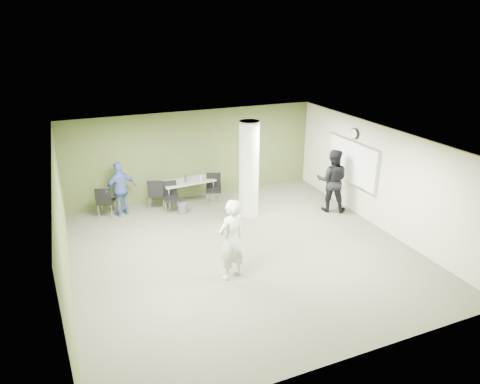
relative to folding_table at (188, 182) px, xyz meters
name	(u,v)px	position (x,y,z in m)	size (l,w,h in m)	color
floor	(244,252)	(0.39, -3.47, -0.71)	(8.00, 8.00, 0.00)	#525240
ceiling	(244,142)	(0.39, -3.47, 2.09)	(8.00, 8.00, 0.00)	white
wall_back	(195,155)	(0.39, 0.53, 0.69)	(8.00, 0.02, 2.80)	#4A5C2B
wall_left	(63,229)	(-3.61, -3.47, 0.69)	(0.02, 8.00, 2.80)	#4A5C2B
wall_right_cream	(381,178)	(4.39, -3.47, 0.69)	(0.02, 8.00, 2.80)	beige
column	(249,170)	(1.39, -1.47, 0.69)	(0.56, 0.56, 2.80)	silver
whiteboard	(352,162)	(4.32, -2.27, 0.79)	(0.05, 2.30, 1.30)	silver
wall_clock	(355,134)	(4.32, -2.27, 1.64)	(0.06, 0.32, 0.32)	black
folding_table	(188,182)	(0.00, 0.00, 0.00)	(1.65, 0.82, 1.01)	gray
wastebasket	(183,208)	(-0.39, -0.63, -0.56)	(0.27, 0.27, 0.31)	#4C4C4C
chair_back_left	(105,200)	(-2.51, -0.05, -0.17)	(0.60, 0.60, 0.93)	black
chair_back_right	(156,192)	(-1.03, -0.10, -0.14)	(0.62, 0.62, 0.98)	black
chair_table_left	(170,194)	(-0.67, -0.34, -0.17)	(0.49, 0.49, 0.92)	black
chair_table_right	(214,186)	(0.73, -0.25, -0.15)	(0.61, 0.61, 0.95)	black
woman_white	(231,240)	(-0.29, -4.39, 0.22)	(0.68, 0.45, 1.87)	silver
man_black	(332,181)	(3.79, -2.12, 0.24)	(0.93, 0.72, 1.90)	black
man_blue	(121,189)	(-2.04, -0.07, 0.10)	(0.95, 0.40, 1.63)	#3D5599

